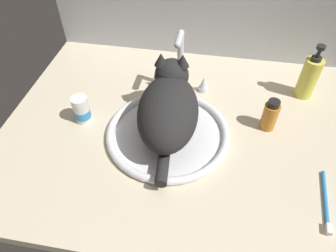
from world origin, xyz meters
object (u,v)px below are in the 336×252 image
object	(u,v)px
soap_pump_bottle	(309,77)
faucet	(180,69)
sink_basin	(168,133)
pill_bottle	(82,110)
amber_bottle	(270,115)
toothbrush	(326,202)
cat	(169,106)

from	to	relation	value
soap_pump_bottle	faucet	bearing A→B (deg)	-174.07
faucet	sink_basin	bearing A→B (deg)	-90.00
pill_bottle	amber_bottle	bearing A→B (deg)	6.81
faucet	pill_bottle	distance (cm)	34.38
sink_basin	amber_bottle	world-z (taller)	amber_bottle
toothbrush	sink_basin	bearing A→B (deg)	159.43
cat	soap_pump_bottle	size ratio (longest dim) A/B	1.94
sink_basin	pill_bottle	bearing A→B (deg)	175.92
sink_basin	faucet	xyz separation A→B (cm)	(0.00, 22.29, 7.41)
cat	soap_pump_bottle	world-z (taller)	cat
sink_basin	soap_pump_bottle	bearing A→B (deg)	32.22
sink_basin	amber_bottle	distance (cm)	31.04
faucet	toothbrush	size ratio (longest dim) A/B	1.21
pill_bottle	toothbrush	bearing A→B (deg)	-14.40
faucet	pill_bottle	world-z (taller)	faucet
cat	pill_bottle	size ratio (longest dim) A/B	4.13
amber_bottle	toothbrush	bearing A→B (deg)	-61.81
faucet	soap_pump_bottle	size ratio (longest dim) A/B	1.17
faucet	amber_bottle	world-z (taller)	faucet
sink_basin	faucet	bearing A→B (deg)	90.00
amber_bottle	soap_pump_bottle	size ratio (longest dim) A/B	0.55
faucet	cat	world-z (taller)	faucet
sink_basin	toothbrush	distance (cm)	45.74
pill_bottle	toothbrush	xyz separation A→B (cm)	(70.22, -18.02, -3.59)
soap_pump_bottle	sink_basin	bearing A→B (deg)	-147.78
sink_basin	soap_pump_bottle	size ratio (longest dim) A/B	1.93
faucet	toothbrush	bearing A→B (deg)	-41.85
cat	amber_bottle	distance (cm)	30.89
soap_pump_bottle	amber_bottle	bearing A→B (deg)	-125.54
cat	toothbrush	world-z (taller)	cat
cat	toothbrush	bearing A→B (deg)	-22.89
sink_basin	cat	distance (cm)	9.43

